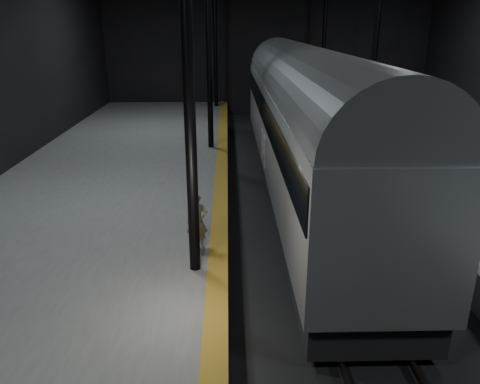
{
  "coord_description": "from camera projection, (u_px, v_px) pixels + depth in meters",
  "views": [
    {
      "loc": [
        -2.97,
        -14.19,
        6.66
      ],
      "look_at": [
        -2.63,
        -1.29,
        2.0
      ],
      "focal_mm": 35.0,
      "sensor_mm": 36.0,
      "label": 1
    }
  ],
  "objects": [
    {
      "name": "woman",
      "position": [
        197.0,
        222.0,
        12.22
      ],
      "size": [
        0.6,
        0.43,
        1.55
      ],
      "primitive_type": "imported",
      "rotation": [
        0.0,
        0.0,
        0.11
      ],
      "color": "#8C7F56",
      "rests_on": "platform_left"
    },
    {
      "name": "train",
      "position": [
        303.0,
        117.0,
        18.34
      ],
      "size": [
        3.22,
        21.57,
        5.76
      ],
      "color": "#9C9FA3",
      "rests_on": "ground"
    },
    {
      "name": "tactile_strip",
      "position": [
        220.0,
        207.0,
        15.25
      ],
      "size": [
        0.5,
        43.8,
        0.01
      ],
      "primitive_type": "cube",
      "color": "olive",
      "rests_on": "platform_left"
    },
    {
      "name": "ground",
      "position": [
        317.0,
        234.0,
        15.67
      ],
      "size": [
        44.0,
        44.0,
        0.0
      ],
      "primitive_type": "plane",
      "color": "black",
      "rests_on": "ground"
    },
    {
      "name": "track",
      "position": [
        317.0,
        232.0,
        15.65
      ],
      "size": [
        2.4,
        43.0,
        0.24
      ],
      "color": "#3F3328",
      "rests_on": "ground"
    },
    {
      "name": "platform_left",
      "position": [
        91.0,
        223.0,
        15.32
      ],
      "size": [
        9.0,
        43.8,
        1.0
      ],
      "primitive_type": "cube",
      "color": "#545451",
      "rests_on": "ground"
    }
  ]
}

